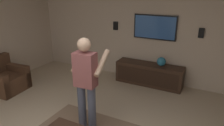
{
  "coord_description": "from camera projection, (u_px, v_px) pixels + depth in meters",
  "views": [
    {
      "loc": [
        -1.73,
        -1.69,
        2.37
      ],
      "look_at": [
        1.4,
        -0.06,
        1.11
      ],
      "focal_mm": 33.85,
      "sensor_mm": 36.0,
      "label": 1
    }
  ],
  "objects": [
    {
      "name": "tv",
      "position": [
        155.0,
        27.0,
        5.23
      ],
      "size": [
        0.05,
        1.08,
        0.61
      ],
      "rotation": [
        0.0,
        0.0,
        3.14
      ],
      "color": "black"
    },
    {
      "name": "wall_speaker_left",
      "position": [
        201.0,
        33.0,
        4.79
      ],
      "size": [
        0.06,
        0.12,
        0.22
      ],
      "primitive_type": "cube",
      "color": "black"
    },
    {
      "name": "media_console",
      "position": [
        149.0,
        74.0,
        5.42
      ],
      "size": [
        0.45,
        1.7,
        0.55
      ],
      "rotation": [
        0.0,
        0.0,
        3.14
      ],
      "color": "#332116",
      "rests_on": "ground"
    },
    {
      "name": "vase_round",
      "position": [
        161.0,
        62.0,
        5.19
      ],
      "size": [
        0.22,
        0.22,
        0.22
      ],
      "primitive_type": "sphere",
      "color": "teal",
      "rests_on": "media_console"
    },
    {
      "name": "wall_speaker_right",
      "position": [
        116.0,
        26.0,
        5.74
      ],
      "size": [
        0.06,
        0.12,
        0.22
      ],
      "primitive_type": "cube",
      "color": "black"
    },
    {
      "name": "person_standing",
      "position": [
        86.0,
        79.0,
        3.51
      ],
      "size": [
        0.55,
        0.56,
        1.64
      ],
      "rotation": [
        0.0,
        0.0,
        0.06
      ],
      "color": "#4C5166",
      "rests_on": "ground"
    },
    {
      "name": "wall_back_tv",
      "position": [
        147.0,
        28.0,
        5.43
      ],
      "size": [
        0.1,
        6.75,
        2.77
      ],
      "primitive_type": "cube",
      "color": "#BCA893",
      "rests_on": "ground"
    },
    {
      "name": "armchair",
      "position": [
        5.0,
        79.0,
        5.11
      ],
      "size": [
        0.86,
        0.87,
        0.82
      ],
      "rotation": [
        0.0,
        0.0,
        -1.49
      ],
      "color": "#472D1E",
      "rests_on": "ground"
    }
  ]
}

